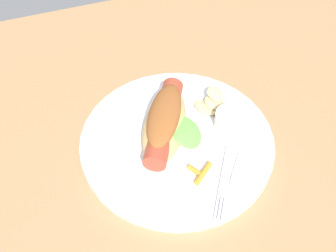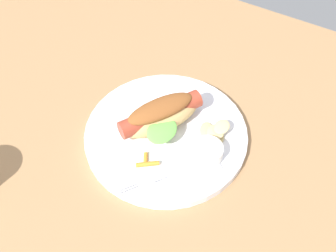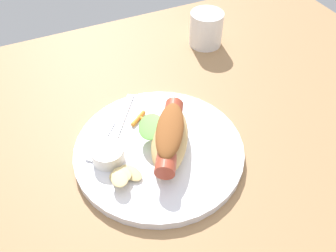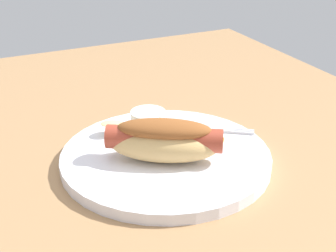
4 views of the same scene
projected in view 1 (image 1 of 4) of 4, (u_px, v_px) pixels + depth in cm
name	position (u px, v px, depth cm)	size (l,w,h in cm)	color
ground_plane	(163.00, 154.00, 53.41)	(120.00, 90.00, 1.80)	#9E754C
plate	(177.00, 140.00, 53.03)	(28.91, 28.91, 1.60)	white
hot_dog	(165.00, 122.00, 50.37)	(12.56, 15.57, 5.79)	tan
sauce_ramekin	(232.00, 121.00, 52.80)	(5.34, 5.34, 2.55)	white
fork	(227.00, 167.00, 48.65)	(9.98, 13.47, 0.40)	silver
knife	(241.00, 162.00, 49.18)	(15.34, 1.40, 0.36)	silver
chips_pile	(213.00, 103.00, 55.80)	(6.12, 5.48, 2.18)	#D6BE7D
carrot_garnish	(201.00, 172.00, 47.81)	(3.61, 3.40, 0.79)	orange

